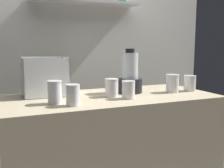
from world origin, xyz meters
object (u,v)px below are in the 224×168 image
Objects in this scene: juice_cup_carrot_far_left at (55,93)px; juice_cup_pomegranate_far_right at (172,84)px; carrot_display_bin at (46,84)px; juice_cup_beet_middle at (112,89)px; blender_pitcher at (130,76)px; juice_cup_beet_rightmost at (190,84)px; juice_cup_orange_right at (128,91)px; juice_cup_orange_left at (73,96)px.

juice_cup_carrot_far_left is 1.04× the size of juice_cup_pomegranate_far_right.
carrot_display_bin is 2.44× the size of juice_cup_beet_middle.
juice_cup_carrot_far_left is (-0.57, -0.17, -0.06)m from blender_pitcher.
juice_cup_carrot_far_left is at bearing -176.60° from juice_cup_beet_rightmost.
juice_cup_orange_right is at bearing -118.33° from blender_pitcher.
carrot_display_bin is at bearing 152.98° from juice_cup_beet_middle.
juice_cup_carrot_far_left reaches higher than juice_cup_beet_rightmost.
juice_cup_orange_right is 0.40m from juice_cup_pomegranate_far_right.
juice_cup_beet_rightmost is at bearing 9.21° from juice_cup_orange_left.
blender_pitcher reaches higher than juice_cup_pomegranate_far_right.
carrot_display_bin is at bearing 167.91° from juice_cup_beet_rightmost.
juice_cup_carrot_far_left is 1.17× the size of juice_cup_beet_rightmost.
blender_pitcher is at bearing 61.67° from juice_cup_orange_right.
juice_cup_orange_right is (0.38, 0.06, -0.00)m from juice_cup_orange_left.
juice_cup_beet_middle is 0.13m from juice_cup_orange_right.
juice_cup_beet_middle reaches higher than juice_cup_beet_rightmost.
carrot_display_bin reaches higher than juice_cup_pomegranate_far_right.
juice_cup_orange_right is 0.88× the size of juice_cup_pomegranate_far_right.
carrot_display_bin reaches higher than juice_cup_beet_rightmost.
juice_cup_carrot_far_left is 0.12m from juice_cup_orange_left.
carrot_display_bin is 2.52× the size of juice_cup_beet_rightmost.
juice_cup_beet_rightmost is at bearing 8.88° from juice_cup_orange_right.
juice_cup_carrot_far_left is at bearing -163.21° from blender_pitcher.
juice_cup_beet_rightmost is at bearing 3.40° from juice_cup_carrot_far_left.
juice_cup_orange_left is at bearing -75.77° from carrot_display_bin.
juice_cup_orange_left is 0.78m from juice_cup_pomegranate_far_right.
juice_cup_beet_middle is 0.62m from juice_cup_beet_rightmost.
juice_cup_carrot_far_left is 0.39m from juice_cup_beet_middle.
juice_cup_orange_left reaches higher than juice_cup_beet_rightmost.
juice_cup_orange_right is at bearing -3.21° from juice_cup_carrot_far_left.
juice_cup_orange_left is at bearing -46.68° from juice_cup_carrot_far_left.
carrot_display_bin is at bearing 165.76° from juice_cup_pomegranate_far_right.
carrot_display_bin is 2.24× the size of juice_cup_pomegranate_far_right.
juice_cup_beet_middle is at bearing 178.50° from juice_cup_beet_rightmost.
juice_cup_beet_middle is (0.30, 0.17, -0.00)m from juice_cup_orange_left.
juice_cup_pomegranate_far_right is (0.86, -0.22, -0.02)m from carrot_display_bin.
juice_cup_carrot_far_left is 0.46m from juice_cup_orange_right.
juice_cup_carrot_far_left is 1.11× the size of juice_cup_orange_left.
juice_cup_orange_left reaches higher than juice_cup_orange_right.
juice_cup_beet_middle is (-0.18, -0.09, -0.06)m from blender_pitcher.
blender_pitcher is 0.55m from juice_cup_orange_left.
carrot_display_bin is 0.56m from juice_cup_orange_right.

